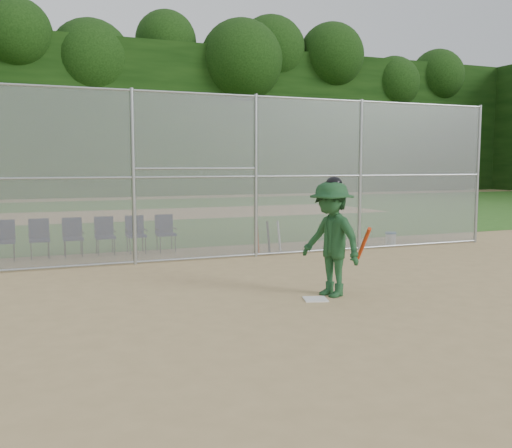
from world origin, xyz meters
name	(u,v)px	position (x,y,z in m)	size (l,w,h in m)	color
ground	(313,306)	(0.00, 0.00, 0.00)	(100.00, 100.00, 0.00)	tan
grass_strip	(129,215)	(0.00, 18.00, 0.01)	(100.00, 100.00, 0.00)	#2F641E
dirt_patch_far	(129,215)	(0.00, 18.00, 0.01)	(24.00, 24.00, 0.00)	tan
backstop_fence	(217,174)	(0.00, 5.00, 2.07)	(16.09, 0.09, 4.00)	gray
treeline	(119,97)	(0.00, 20.00, 5.50)	(81.00, 60.00, 11.00)	black
home_plate	(315,299)	(0.24, 0.37, 0.01)	(0.39, 0.39, 0.02)	white
batter_at_plate	(331,239)	(0.62, 0.53, 1.01)	(1.07, 1.45, 2.09)	#1B4523
water_cooler	(391,239)	(5.21, 5.26, 0.20)	(0.31, 0.31, 0.40)	white
spare_bats	(268,238)	(1.44, 5.23, 0.42)	(0.66, 0.26, 0.85)	#D84C14
chair_0	(4,241)	(-4.81, 6.70, 0.48)	(0.54, 0.52, 0.96)	#11153E
chair_1	(39,239)	(-4.02, 6.70, 0.48)	(0.54, 0.52, 0.96)	#11153E
chair_2	(73,237)	(-3.24, 6.70, 0.48)	(0.54, 0.52, 0.96)	#11153E
chair_3	(105,236)	(-2.45, 6.70, 0.48)	(0.54, 0.52, 0.96)	#11153E
chair_4	(136,235)	(-1.67, 6.70, 0.48)	(0.54, 0.52, 0.96)	#11153E
chair_5	(166,233)	(-0.89, 6.70, 0.48)	(0.54, 0.52, 0.96)	#11153E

